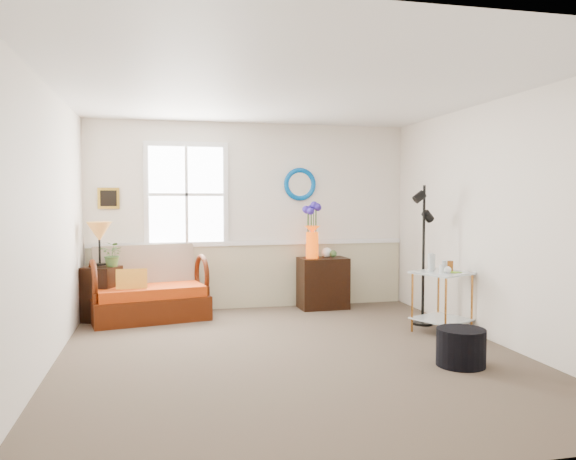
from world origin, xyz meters
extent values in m
cube|color=brown|center=(0.00, 0.00, 0.00)|extent=(4.50, 5.00, 0.01)
cube|color=white|center=(0.00, 0.00, 2.60)|extent=(4.50, 5.00, 0.01)
cube|color=white|center=(0.00, 2.50, 1.30)|extent=(4.50, 0.01, 2.60)
cube|color=white|center=(0.00, -2.50, 1.30)|extent=(4.50, 0.01, 2.60)
cube|color=white|center=(-2.25, 0.00, 1.30)|extent=(0.01, 5.00, 2.60)
cube|color=white|center=(2.25, 0.00, 1.30)|extent=(0.01, 5.00, 2.60)
cube|color=#BCB38E|center=(0.00, 2.48, 0.45)|extent=(4.46, 0.02, 0.90)
cube|color=white|center=(0.00, 2.47, 0.92)|extent=(4.46, 0.04, 0.06)
cube|color=#B58A2E|center=(-1.92, 2.48, 1.55)|extent=(0.28, 0.03, 0.28)
torus|color=#006FCA|center=(0.70, 2.48, 1.75)|extent=(0.47, 0.07, 0.47)
imported|color=#3D6030|center=(-1.84, 2.00, 0.81)|extent=(0.39, 0.41, 0.25)
cylinder|color=black|center=(1.46, -0.68, 0.17)|extent=(0.50, 0.50, 0.35)
camera|label=1|loc=(-1.24, -5.32, 1.56)|focal=35.00mm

